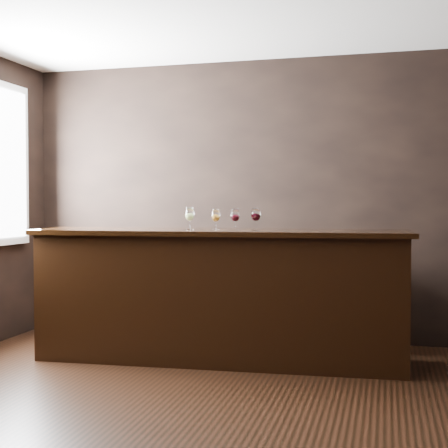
% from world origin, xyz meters
% --- Properties ---
extents(ground, '(5.00, 5.00, 0.00)m').
position_xyz_m(ground, '(0.00, 0.00, 0.00)').
color(ground, black).
rests_on(ground, ground).
extents(room_shell, '(5.02, 4.52, 2.81)m').
position_xyz_m(room_shell, '(-0.23, 0.11, 1.81)').
color(room_shell, black).
rests_on(room_shell, ground).
extents(bar_counter, '(3.16, 0.87, 1.09)m').
position_xyz_m(bar_counter, '(-0.22, 1.26, 0.55)').
color(bar_counter, black).
rests_on(bar_counter, ground).
extents(bar_top, '(3.27, 0.95, 0.04)m').
position_xyz_m(bar_top, '(-0.22, 1.26, 1.11)').
color(bar_top, black).
rests_on(bar_top, bar_counter).
extents(back_bar_shelf, '(2.52, 0.40, 0.91)m').
position_xyz_m(back_bar_shelf, '(-0.57, 2.03, 0.45)').
color(back_bar_shelf, black).
rests_on(back_bar_shelf, ground).
extents(glass_white, '(0.08, 0.08, 0.19)m').
position_xyz_m(glass_white, '(-0.47, 1.22, 1.26)').
color(glass_white, white).
rests_on(glass_white, bar_top).
extents(glass_amber, '(0.07, 0.07, 0.18)m').
position_xyz_m(glass_amber, '(-0.26, 1.29, 1.25)').
color(glass_amber, white).
rests_on(glass_amber, bar_top).
extents(glass_red_a, '(0.08, 0.08, 0.18)m').
position_xyz_m(glass_red_a, '(-0.08, 1.26, 1.26)').
color(glass_red_a, white).
rests_on(glass_red_a, bar_top).
extents(glass_red_b, '(0.08, 0.08, 0.19)m').
position_xyz_m(glass_red_b, '(0.10, 1.26, 1.26)').
color(glass_red_b, white).
rests_on(glass_red_b, bar_top).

